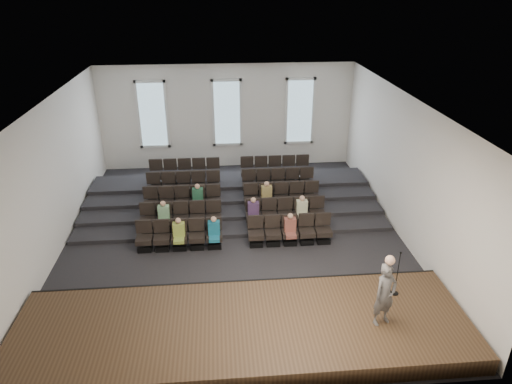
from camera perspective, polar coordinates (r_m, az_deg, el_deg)
ground at (r=16.68m, az=-2.68°, el=-5.66°), size 14.00×14.00×0.00m
ceiling at (r=14.75m, az=-3.08°, el=11.27°), size 12.00×14.00×0.02m
wall_back at (r=22.18m, az=-3.63°, el=9.36°), size 12.00×0.04×5.00m
wall_front at (r=9.50m, az=-1.06°, el=-14.51°), size 12.00×0.04×5.00m
wall_left at (r=16.50m, az=-24.24°, el=1.36°), size 0.04×14.00×5.00m
wall_right at (r=16.84m, az=18.08°, el=2.85°), size 0.04×14.00×5.00m
stage at (r=12.42m, az=-1.62°, el=-16.82°), size 11.80×3.60×0.50m
stage_lip at (r=13.78m, az=-2.08°, el=-11.89°), size 11.80×0.06×0.52m
risers at (r=19.39m, az=-3.11°, el=-0.34°), size 11.80×4.80×0.60m
seating_rows at (r=17.71m, az=-2.95°, el=-1.21°), size 6.80×4.70×1.67m
windows at (r=22.06m, az=-3.64°, el=9.81°), size 8.44×0.10×3.24m
audience at (r=16.56m, az=-2.79°, el=-2.68°), size 5.45×2.64×1.10m
speaker at (r=12.14m, az=15.82°, el=-12.24°), size 0.74×0.61×1.75m
mic_stand at (r=13.49m, az=17.12°, el=-10.63°), size 0.23×0.23×1.38m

